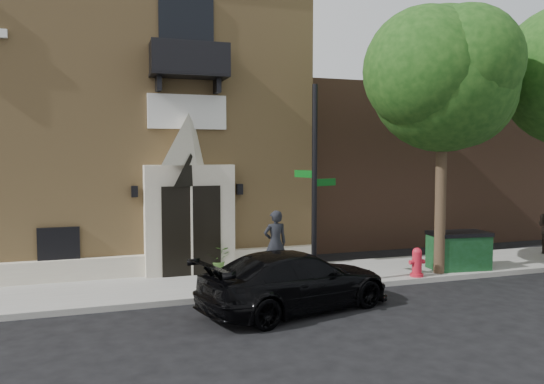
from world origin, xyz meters
The scene contains 11 objects.
ground centered at (0.00, 0.00, 0.00)m, with size 120.00×120.00×0.00m, color black.
sidewalk centered at (1.00, 1.50, 0.07)m, with size 42.00×3.00×0.15m, color gray.
church centered at (-2.99, 7.95, 4.63)m, with size 12.20×11.01×9.30m.
neighbour_building centered at (12.00, 9.00, 3.20)m, with size 18.00×8.00×6.40m, color brown.
street_tree_left centered at (6.03, 0.35, 5.87)m, with size 4.97×4.38×7.77m.
black_sedan centered at (0.79, -1.24, 0.70)m, with size 1.96×4.81×1.40m, color black.
street_sign centered at (1.89, 0.25, 2.84)m, with size 1.02×0.81×5.33m.
fire_hydrant centered at (5.10, 0.25, 0.56)m, with size 0.48×0.38×0.84m.
dumpster centered at (6.90, 0.72, 0.73)m, with size 1.86×1.19×1.15m.
planter centered at (-0.19, 2.60, 0.55)m, with size 0.72×0.63×0.80m, color #46702E.
pedestrian_near centered at (1.28, 1.65, 1.10)m, with size 0.69×0.46×1.90m, color black.
Camera 1 is at (-3.66, -12.64, 3.64)m, focal length 35.00 mm.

